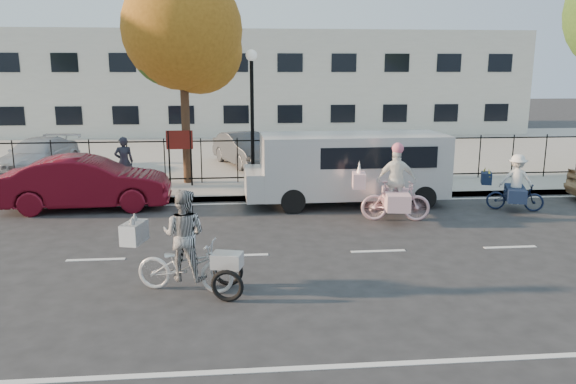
{
  "coord_description": "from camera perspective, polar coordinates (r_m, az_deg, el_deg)",
  "views": [
    {
      "loc": [
        -0.04,
        -11.42,
        3.9
      ],
      "look_at": [
        1.14,
        1.2,
        1.1
      ],
      "focal_mm": 35.0,
      "sensor_mm": 36.0,
      "label": 1
    }
  ],
  "objects": [
    {
      "name": "pedestrian",
      "position": [
        18.8,
        -16.31,
        2.96
      ],
      "size": [
        0.66,
        0.5,
        1.62
      ],
      "primitive_type": "imported",
      "rotation": [
        0.0,
        0.0,
        3.34
      ],
      "color": "black",
      "rests_on": "sidewalk"
    },
    {
      "name": "street_sign",
      "position": [
        18.47,
        -10.94,
        4.51
      ],
      "size": [
        0.85,
        0.06,
        1.8
      ],
      "color": "black",
      "rests_on": "sidewalk"
    },
    {
      "name": "tree_mid",
      "position": [
        18.88,
        -10.23,
        15.35
      ],
      "size": [
        3.83,
        3.83,
        7.02
      ],
      "color": "#442D1D",
      "rests_on": "ground"
    },
    {
      "name": "white_van",
      "position": [
        16.36,
        6.23,
        2.65
      ],
      "size": [
        5.79,
        2.05,
        2.05
      ],
      "rotation": [
        0.0,
        0.0,
        0.02
      ],
      "color": "silver",
      "rests_on": "ground"
    },
    {
      "name": "ground",
      "position": [
        12.06,
        -4.89,
        -6.45
      ],
      "size": [
        120.0,
        120.0,
        0.0
      ],
      "primitive_type": "plane",
      "color": "#333334"
    },
    {
      "name": "lot_car_c",
      "position": [
        22.25,
        -4.45,
        4.37
      ],
      "size": [
        2.65,
        4.09,
        1.27
      ],
      "primitive_type": "imported",
      "rotation": [
        0.0,
        0.0,
        0.37
      ],
      "color": "#43474A",
      "rests_on": "parking_lot"
    },
    {
      "name": "parking_lot",
      "position": [
        26.69,
        -5.2,
        4.17
      ],
      "size": [
        60.0,
        15.6,
        0.15
      ],
      "primitive_type": "cube",
      "color": "#A8A399",
      "rests_on": "ground"
    },
    {
      "name": "bull_bike",
      "position": [
        16.86,
        22.05,
        0.36
      ],
      "size": [
        1.76,
        1.25,
        1.59
      ],
      "rotation": [
        0.0,
        0.0,
        1.22
      ],
      "color": "#0F1934",
      "rests_on": "ground"
    },
    {
      "name": "red_sedan",
      "position": [
        16.76,
        -19.7,
        0.88
      ],
      "size": [
        4.62,
        1.82,
        1.5
      ],
      "primitive_type": "imported",
      "rotation": [
        0.0,
        0.0,
        1.62
      ],
      "color": "#5A0A17",
      "rests_on": "ground"
    },
    {
      "name": "lot_car_d",
      "position": [
        22.81,
        2.69,
        4.6
      ],
      "size": [
        2.0,
        3.91,
        1.27
      ],
      "primitive_type": "imported",
      "rotation": [
        0.0,
        0.0,
        -0.14
      ],
      "color": "#AFB3B7",
      "rests_on": "parking_lot"
    },
    {
      "name": "iron_fence",
      "position": [
        18.86,
        -5.15,
        3.25
      ],
      "size": [
        58.0,
        0.06,
        1.5
      ],
      "primitive_type": null,
      "color": "black",
      "rests_on": "sidewalk"
    },
    {
      "name": "lamppost",
      "position": [
        18.24,
        -3.69,
        9.96
      ],
      "size": [
        0.36,
        0.36,
        4.33
      ],
      "color": "black",
      "rests_on": "sidewalk"
    },
    {
      "name": "zebra_trike",
      "position": [
        10.13,
        -10.42,
        -6.07
      ],
      "size": [
        2.17,
        1.25,
        1.86
      ],
      "rotation": [
        0.0,
        0.0,
        1.3
      ],
      "color": "silver",
      "rests_on": "ground"
    },
    {
      "name": "unicorn_bike",
      "position": [
        14.77,
        10.78,
        -0.04
      ],
      "size": [
        2.08,
        1.47,
        2.06
      ],
      "rotation": [
        0.0,
        0.0,
        1.42
      ],
      "color": "#FABEC8",
      "rests_on": "ground"
    },
    {
      "name": "building",
      "position": [
        36.43,
        -5.36,
        10.99
      ],
      "size": [
        34.0,
        10.0,
        6.0
      ],
      "primitive_type": "cube",
      "color": "silver",
      "rests_on": "ground"
    },
    {
      "name": "curb",
      "position": [
        16.91,
        -5.06,
        -0.67
      ],
      "size": [
        60.0,
        0.1,
        0.15
      ],
      "primitive_type": "cube",
      "color": "#A8A399",
      "rests_on": "ground"
    },
    {
      "name": "lot_car_a",
      "position": [
        22.59,
        -24.07,
        3.4
      ],
      "size": [
        2.43,
        4.49,
        1.24
      ],
      "primitive_type": "imported",
      "rotation": [
        0.0,
        0.0,
        -0.17
      ],
      "color": "#B3B5BB",
      "rests_on": "parking_lot"
    },
    {
      "name": "sidewalk",
      "position": [
        17.93,
        -5.08,
        0.09
      ],
      "size": [
        60.0,
        2.2,
        0.15
      ],
      "primitive_type": "cube",
      "color": "#A8A399",
      "rests_on": "ground"
    },
    {
      "name": "road_markings",
      "position": [
        12.06,
        -4.89,
        -6.42
      ],
      "size": [
        60.0,
        9.52,
        0.01
      ],
      "primitive_type": null,
      "color": "silver",
      "rests_on": "ground"
    }
  ]
}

